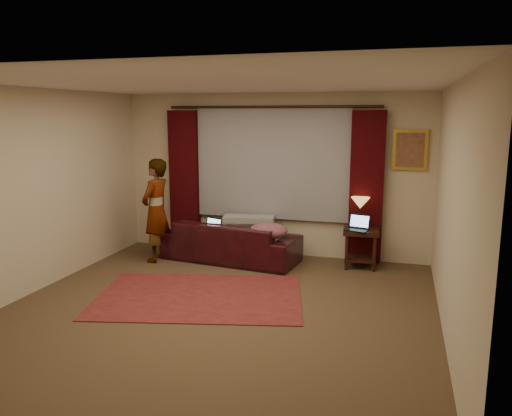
% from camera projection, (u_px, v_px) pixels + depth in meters
% --- Properties ---
extents(floor, '(5.00, 5.00, 0.01)m').
position_uv_depth(floor, '(220.00, 308.00, 5.93)').
color(floor, brown).
rests_on(floor, ground).
extents(ceiling, '(5.00, 5.00, 0.02)m').
position_uv_depth(ceiling, '(216.00, 83.00, 5.45)').
color(ceiling, silver).
rests_on(ceiling, ground).
extents(wall_back, '(5.00, 0.02, 2.60)m').
position_uv_depth(wall_back, '(273.00, 175.00, 8.05)').
color(wall_back, beige).
rests_on(wall_back, ground).
extents(wall_front, '(5.00, 0.02, 2.60)m').
position_uv_depth(wall_front, '(87.00, 262.00, 3.33)').
color(wall_front, beige).
rests_on(wall_front, ground).
extents(wall_left, '(0.02, 5.00, 2.60)m').
position_uv_depth(wall_left, '(35.00, 191.00, 6.38)').
color(wall_left, beige).
rests_on(wall_left, ground).
extents(wall_right, '(0.02, 5.00, 2.60)m').
position_uv_depth(wall_right, '(452.00, 212.00, 5.00)').
color(wall_right, beige).
rests_on(wall_right, ground).
extents(sheer_curtain, '(2.50, 0.05, 1.80)m').
position_uv_depth(sheer_curtain, '(272.00, 163.00, 7.95)').
color(sheer_curtain, '#919199').
rests_on(sheer_curtain, wall_back).
extents(drape_left, '(0.50, 0.14, 2.30)m').
position_uv_depth(drape_left, '(185.00, 180.00, 8.38)').
color(drape_left, '#320408').
rests_on(drape_left, floor).
extents(drape_right, '(0.50, 0.14, 2.30)m').
position_uv_depth(drape_right, '(367.00, 187.00, 7.55)').
color(drape_right, '#320408').
rests_on(drape_right, floor).
extents(curtain_rod, '(0.04, 0.04, 3.40)m').
position_uv_depth(curtain_rod, '(271.00, 107.00, 7.74)').
color(curtain_rod, '#302012').
rests_on(curtain_rod, wall_back).
extents(picture_frame, '(0.50, 0.04, 0.60)m').
position_uv_depth(picture_frame, '(410.00, 150.00, 7.36)').
color(picture_frame, gold).
rests_on(picture_frame, wall_back).
extents(sofa, '(2.23, 1.18, 0.86)m').
position_uv_depth(sofa, '(231.00, 234.00, 7.80)').
color(sofa, black).
rests_on(sofa, floor).
extents(throw_blanket, '(0.84, 0.44, 0.09)m').
position_uv_depth(throw_blanket, '(249.00, 204.00, 7.88)').
color(throw_blanket, '#9C9A95').
rests_on(throw_blanket, sofa).
extents(clothing_pile, '(0.69, 0.60, 0.24)m').
position_uv_depth(clothing_pile, '(269.00, 231.00, 7.42)').
color(clothing_pile, '#7F4756').
rests_on(clothing_pile, sofa).
extents(laptop_sofa, '(0.40, 0.42, 0.22)m').
position_uv_depth(laptop_sofa, '(209.00, 226.00, 7.81)').
color(laptop_sofa, black).
rests_on(laptop_sofa, sofa).
extents(area_rug, '(2.87, 2.24, 0.01)m').
position_uv_depth(area_rug, '(199.00, 296.00, 6.30)').
color(area_rug, maroon).
rests_on(area_rug, floor).
extents(end_table, '(0.55, 0.55, 0.59)m').
position_uv_depth(end_table, '(360.00, 248.00, 7.48)').
color(end_table, black).
rests_on(end_table, floor).
extents(tiffany_lamp, '(0.36, 0.36, 0.45)m').
position_uv_depth(tiffany_lamp, '(360.00, 212.00, 7.48)').
color(tiffany_lamp, olive).
rests_on(tiffany_lamp, end_table).
extents(laptop_table, '(0.39, 0.41, 0.23)m').
position_uv_depth(laptop_table, '(357.00, 223.00, 7.27)').
color(laptop_table, black).
rests_on(laptop_table, end_table).
extents(person, '(0.52, 0.52, 1.61)m').
position_uv_depth(person, '(156.00, 210.00, 7.72)').
color(person, '#9C9A95').
rests_on(person, floor).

